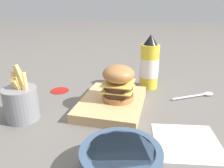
% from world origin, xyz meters
% --- Properties ---
extents(ground_plane, '(6.00, 6.00, 0.00)m').
position_xyz_m(ground_plane, '(0.00, 0.00, 0.00)').
color(ground_plane, '#5B5651').
extents(serving_board, '(0.26, 0.19, 0.03)m').
position_xyz_m(serving_board, '(-0.01, 0.02, 0.01)').
color(serving_board, tan).
rests_on(serving_board, ground_plane).
extents(burger, '(0.10, 0.10, 0.11)m').
position_xyz_m(burger, '(-0.01, 0.00, 0.08)').
color(burger, '#9E6638').
rests_on(burger, serving_board).
extents(ketchup_bottle, '(0.07, 0.07, 0.20)m').
position_xyz_m(ketchup_bottle, '(0.19, -0.08, 0.09)').
color(ketchup_bottle, yellow).
rests_on(ketchup_bottle, ground_plane).
extents(fries_basket, '(0.09, 0.09, 0.16)m').
position_xyz_m(fries_basket, '(-0.14, 0.25, 0.05)').
color(fries_basket, slate).
rests_on(fries_basket, ground_plane).
extents(side_bowl, '(0.16, 0.16, 0.06)m').
position_xyz_m(side_bowl, '(-0.28, -0.07, 0.03)').
color(side_bowl, '#384C66').
rests_on(side_bowl, ground_plane).
extents(spoon, '(0.10, 0.15, 0.01)m').
position_xyz_m(spoon, '(0.14, -0.27, 0.01)').
color(spoon, silver).
rests_on(spoon, ground_plane).
extents(ketchup_puddle, '(0.07, 0.07, 0.00)m').
position_xyz_m(ketchup_puddle, '(0.07, 0.24, 0.00)').
color(ketchup_puddle, '#9E140F').
rests_on(ketchup_puddle, ground_plane).
extents(parchment_square, '(0.18, 0.18, 0.00)m').
position_xyz_m(parchment_square, '(-0.15, -0.20, 0.00)').
color(parchment_square, beige).
rests_on(parchment_square, ground_plane).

